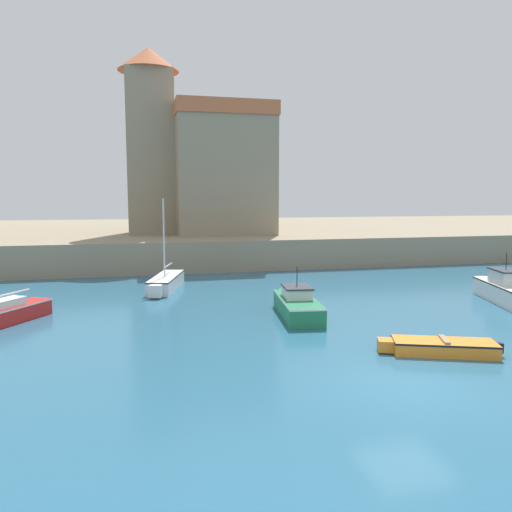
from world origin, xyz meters
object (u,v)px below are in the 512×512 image
at_px(motorboat_green_1, 297,304).
at_px(church, 205,166).
at_px(motorboat_white_3, 506,290).
at_px(sailboat_white_0, 166,282).
at_px(dinghy_orange_4, 441,346).

distance_m(motorboat_green_1, church, 26.37).
xyz_separation_m(motorboat_green_1, church, (-0.75, 25.15, 7.88)).
bearing_deg(motorboat_green_1, motorboat_white_3, 0.90).
xyz_separation_m(sailboat_white_0, dinghy_orange_4, (8.74, -14.96, -0.19)).
bearing_deg(dinghy_orange_4, sailboat_white_0, 120.31).
height_order(motorboat_white_3, church, church).
distance_m(sailboat_white_0, motorboat_green_1, 9.97).
bearing_deg(motorboat_green_1, sailboat_white_0, 124.07).
bearing_deg(sailboat_white_0, church, 74.02).
bearing_deg(dinghy_orange_4, motorboat_green_1, 115.23).
xyz_separation_m(motorboat_white_3, dinghy_orange_4, (-8.46, -6.88, -0.38)).
bearing_deg(church, sailboat_white_0, -105.98).
bearing_deg(motorboat_white_3, dinghy_orange_4, -140.89).
bearing_deg(sailboat_white_0, dinghy_orange_4, -59.69).
relative_size(motorboat_white_3, church, 0.39).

